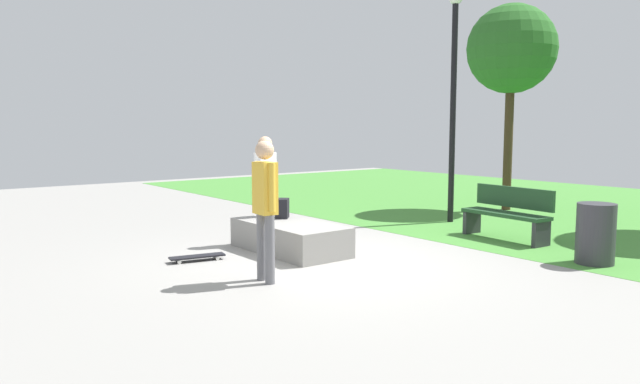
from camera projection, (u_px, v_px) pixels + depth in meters
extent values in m
plane|color=gray|center=(326.00, 263.00, 8.54)|extent=(28.00, 28.00, 0.00)
cube|color=#478C38|center=(607.00, 212.00, 13.56)|extent=(26.60, 11.55, 0.01)
cube|color=gray|center=(290.00, 237.00, 9.29)|extent=(2.01, 0.97, 0.46)
cube|color=black|center=(282.00, 208.00, 9.72)|extent=(0.34, 0.34, 0.32)
cylinder|color=slate|center=(270.00, 250.00, 7.36)|extent=(0.12, 0.12, 0.87)
cylinder|color=slate|center=(261.00, 247.00, 7.54)|extent=(0.12, 0.12, 0.87)
cube|color=gold|center=(265.00, 188.00, 7.37)|extent=(0.33, 0.22, 0.65)
cylinder|color=gold|center=(272.00, 187.00, 7.22)|extent=(0.09, 0.09, 0.60)
cylinder|color=gold|center=(259.00, 185.00, 7.51)|extent=(0.09, 0.09, 0.60)
sphere|color=tan|center=(265.00, 150.00, 7.32)|extent=(0.23, 0.23, 0.23)
cylinder|color=#3F5184|center=(260.00, 218.00, 9.82)|extent=(0.12, 0.12, 0.87)
cylinder|color=#3F5184|center=(271.00, 217.00, 9.96)|extent=(0.12, 0.12, 0.87)
cube|color=white|center=(265.00, 172.00, 9.81)|extent=(0.21, 0.32, 0.65)
cylinder|color=white|center=(257.00, 171.00, 9.70)|extent=(0.09, 0.09, 0.60)
cylinder|color=white|center=(274.00, 170.00, 9.91)|extent=(0.09, 0.09, 0.60)
sphere|color=tan|center=(265.00, 144.00, 9.76)|extent=(0.24, 0.24, 0.24)
cube|color=black|center=(197.00, 256.00, 8.65)|extent=(0.35, 0.82, 0.02)
cylinder|color=silver|center=(214.00, 256.00, 8.85)|extent=(0.04, 0.06, 0.06)
cylinder|color=silver|center=(217.00, 258.00, 8.70)|extent=(0.04, 0.06, 0.06)
cylinder|color=silver|center=(177.00, 260.00, 8.60)|extent=(0.04, 0.06, 0.06)
cylinder|color=silver|center=(179.00, 262.00, 8.45)|extent=(0.04, 0.06, 0.06)
cube|color=#1E4223|center=(505.00, 214.00, 10.22)|extent=(1.63, 0.56, 0.06)
cube|color=#1E4223|center=(514.00, 197.00, 10.31)|extent=(1.60, 0.18, 0.36)
cube|color=#2D2D33|center=(541.00, 233.00, 9.63)|extent=(0.11, 0.40, 0.45)
cube|color=#2D2D33|center=(472.00, 221.00, 10.85)|extent=(0.11, 0.40, 0.45)
cylinder|color=#42301E|center=(508.00, 144.00, 13.80)|extent=(0.20, 0.20, 3.11)
sphere|color=#286623|center=(511.00, 49.00, 13.56)|extent=(2.03, 2.03, 2.03)
cylinder|color=black|center=(453.00, 115.00, 11.96)|extent=(0.12, 0.12, 4.37)
cylinder|color=#333338|center=(596.00, 234.00, 8.43)|extent=(0.53, 0.53, 0.87)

